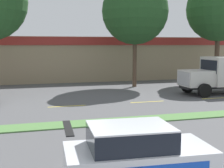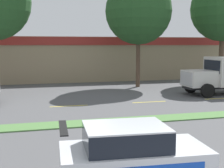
% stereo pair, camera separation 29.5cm
% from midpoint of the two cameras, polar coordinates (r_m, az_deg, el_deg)
% --- Properties ---
extents(grass_verge, '(120.00, 1.33, 0.06)m').
position_cam_midpoint_polar(grass_verge, '(15.43, -3.55, -7.07)').
color(grass_verge, '#517F42').
rests_on(grass_verge, ground_plane).
extents(centre_line_4, '(2.40, 0.14, 0.01)m').
position_cam_midpoint_polar(centre_line_4, '(19.80, -8.62, -4.02)').
color(centre_line_4, yellow).
rests_on(centre_line_4, ground_plane).
extents(centre_line_5, '(2.40, 0.14, 0.01)m').
position_cam_midpoint_polar(centre_line_5, '(21.16, 6.06, -3.26)').
color(centre_line_5, yellow).
rests_on(centre_line_5, ground_plane).
extents(centre_line_6, '(2.40, 0.14, 0.01)m').
position_cam_midpoint_polar(centre_line_6, '(23.70, 18.26, -2.46)').
color(centre_line_6, yellow).
rests_on(centre_line_6, ground_plane).
extents(rally_car, '(4.13, 2.23, 1.71)m').
position_cam_midpoint_polar(rally_car, '(8.75, 3.44, -12.68)').
color(rally_car, silver).
rests_on(rally_car, ground_plane).
extents(traffic_cone, '(0.49, 0.49, 0.57)m').
position_cam_midpoint_polar(traffic_cone, '(10.53, 4.76, -12.54)').
color(traffic_cone, black).
rests_on(traffic_cone, ground_plane).
extents(store_building_backdrop, '(43.59, 12.10, 4.64)m').
position_cam_midpoint_polar(store_building_backdrop, '(37.36, -11.00, 4.76)').
color(store_building_backdrop, '#9E896B').
rests_on(store_building_backdrop, ground_plane).
extents(tree_behind_left, '(5.94, 5.94, 11.25)m').
position_cam_midpoint_polar(tree_behind_left, '(28.69, 3.95, 14.31)').
color(tree_behind_left, brown).
rests_on(tree_behind_left, ground_plane).
extents(tree_behind_right, '(6.21, 6.21, 11.91)m').
position_cam_midpoint_polar(tree_behind_right, '(32.70, 18.74, 13.92)').
color(tree_behind_right, brown).
rests_on(tree_behind_right, ground_plane).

